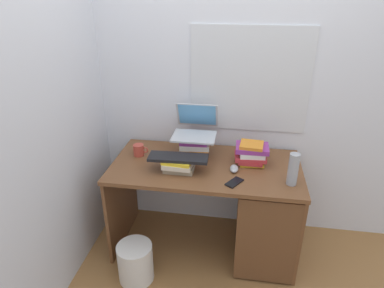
{
  "coord_description": "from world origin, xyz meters",
  "views": [
    {
      "loc": [
        0.24,
        -2.16,
        1.96
      ],
      "look_at": [
        -0.1,
        -0.04,
        0.94
      ],
      "focal_mm": 31.4,
      "sensor_mm": 36.0,
      "label": 1
    }
  ],
  "objects_px": {
    "desk": "(251,210)",
    "mug": "(139,150)",
    "cell_phone": "(234,182)",
    "keyboard": "(178,158)",
    "laptop": "(195,127)",
    "water_bottle": "(293,169)",
    "book_stack_side": "(251,153)",
    "book_stack_keyboard_riser": "(178,165)",
    "computer_mouse": "(234,169)",
    "wastebasket": "(135,262)",
    "book_stack_tall": "(194,147)"
  },
  "relations": [
    {
      "from": "laptop",
      "to": "wastebasket",
      "type": "height_order",
      "value": "laptop"
    },
    {
      "from": "keyboard",
      "to": "mug",
      "type": "bearing_deg",
      "value": 149.67
    },
    {
      "from": "laptop",
      "to": "cell_phone",
      "type": "distance_m",
      "value": 0.56
    },
    {
      "from": "mug",
      "to": "water_bottle",
      "type": "height_order",
      "value": "water_bottle"
    },
    {
      "from": "book_stack_keyboard_riser",
      "to": "water_bottle",
      "type": "xyz_separation_m",
      "value": [
        0.78,
        -0.05,
        0.06
      ]
    },
    {
      "from": "book_stack_tall",
      "to": "book_stack_keyboard_riser",
      "type": "bearing_deg",
      "value": -109.31
    },
    {
      "from": "desk",
      "to": "keyboard",
      "type": "xyz_separation_m",
      "value": [
        -0.54,
        -0.09,
        0.45
      ]
    },
    {
      "from": "mug",
      "to": "book_stack_keyboard_riser",
      "type": "bearing_deg",
      "value": -28.57
    },
    {
      "from": "water_bottle",
      "to": "book_stack_tall",
      "type": "bearing_deg",
      "value": 158.04
    },
    {
      "from": "book_stack_tall",
      "to": "water_bottle",
      "type": "distance_m",
      "value": 0.75
    },
    {
      "from": "desk",
      "to": "mug",
      "type": "height_order",
      "value": "mug"
    },
    {
      "from": "book_stack_tall",
      "to": "keyboard",
      "type": "height_order",
      "value": "book_stack_tall"
    },
    {
      "from": "computer_mouse",
      "to": "wastebasket",
      "type": "xyz_separation_m",
      "value": [
        -0.66,
        -0.37,
        -0.63
      ]
    },
    {
      "from": "book_stack_side",
      "to": "keyboard",
      "type": "relative_size",
      "value": 0.59
    },
    {
      "from": "mug",
      "to": "cell_phone",
      "type": "distance_m",
      "value": 0.81
    },
    {
      "from": "keyboard",
      "to": "water_bottle",
      "type": "distance_m",
      "value": 0.78
    },
    {
      "from": "book_stack_keyboard_riser",
      "to": "book_stack_side",
      "type": "height_order",
      "value": "book_stack_side"
    },
    {
      "from": "book_stack_tall",
      "to": "computer_mouse",
      "type": "bearing_deg",
      "value": -27.87
    },
    {
      "from": "keyboard",
      "to": "mug",
      "type": "relative_size",
      "value": 3.55
    },
    {
      "from": "book_stack_keyboard_riser",
      "to": "computer_mouse",
      "type": "distance_m",
      "value": 0.4
    },
    {
      "from": "book_stack_keyboard_riser",
      "to": "wastebasket",
      "type": "bearing_deg",
      "value": -130.51
    },
    {
      "from": "desk",
      "to": "water_bottle",
      "type": "xyz_separation_m",
      "value": [
        0.24,
        -0.14,
        0.46
      ]
    },
    {
      "from": "book_stack_tall",
      "to": "mug",
      "type": "xyz_separation_m",
      "value": [
        -0.43,
        -0.04,
        -0.04
      ]
    },
    {
      "from": "book_stack_side",
      "to": "wastebasket",
      "type": "distance_m",
      "value": 1.16
    },
    {
      "from": "mug",
      "to": "wastebasket",
      "type": "height_order",
      "value": "mug"
    },
    {
      "from": "book_stack_keyboard_riser",
      "to": "mug",
      "type": "relative_size",
      "value": 1.88
    },
    {
      "from": "laptop",
      "to": "computer_mouse",
      "type": "xyz_separation_m",
      "value": [
        0.32,
        -0.24,
        -0.2
      ]
    },
    {
      "from": "book_stack_keyboard_riser",
      "to": "computer_mouse",
      "type": "relative_size",
      "value": 2.13
    },
    {
      "from": "cell_phone",
      "to": "book_stack_side",
      "type": "bearing_deg",
      "value": 102.37
    },
    {
      "from": "book_stack_side",
      "to": "computer_mouse",
      "type": "relative_size",
      "value": 2.38
    },
    {
      "from": "computer_mouse",
      "to": "water_bottle",
      "type": "bearing_deg",
      "value": -16.75
    },
    {
      "from": "laptop",
      "to": "book_stack_tall",
      "type": "bearing_deg",
      "value": -87.97
    },
    {
      "from": "book_stack_tall",
      "to": "mug",
      "type": "relative_size",
      "value": 2.03
    },
    {
      "from": "book_stack_side",
      "to": "cell_phone",
      "type": "distance_m",
      "value": 0.33
    },
    {
      "from": "book_stack_tall",
      "to": "wastebasket",
      "type": "xyz_separation_m",
      "value": [
        -0.35,
        -0.54,
        -0.69
      ]
    },
    {
      "from": "book_stack_side",
      "to": "cell_phone",
      "type": "relative_size",
      "value": 1.82
    },
    {
      "from": "keyboard",
      "to": "cell_phone",
      "type": "xyz_separation_m",
      "value": [
        0.4,
        -0.1,
        -0.1
      ]
    },
    {
      "from": "laptop",
      "to": "water_bottle",
      "type": "relative_size",
      "value": 1.5
    },
    {
      "from": "laptop",
      "to": "computer_mouse",
      "type": "height_order",
      "value": "laptop"
    },
    {
      "from": "mug",
      "to": "cell_phone",
      "type": "xyz_separation_m",
      "value": [
        0.75,
        -0.29,
        -0.04
      ]
    },
    {
      "from": "book_stack_tall",
      "to": "book_stack_keyboard_riser",
      "type": "relative_size",
      "value": 1.08
    },
    {
      "from": "book_stack_side",
      "to": "desk",
      "type": "bearing_deg",
      "value": -75.48
    },
    {
      "from": "book_stack_keyboard_riser",
      "to": "cell_phone",
      "type": "height_order",
      "value": "book_stack_keyboard_riser"
    },
    {
      "from": "desk",
      "to": "book_stack_side",
      "type": "xyz_separation_m",
      "value": [
        -0.03,
        0.1,
        0.43
      ]
    },
    {
      "from": "book_stack_tall",
      "to": "book_stack_keyboard_riser",
      "type": "xyz_separation_m",
      "value": [
        -0.08,
        -0.23,
        -0.03
      ]
    },
    {
      "from": "desk",
      "to": "book_stack_tall",
      "type": "xyz_separation_m",
      "value": [
        -0.46,
        0.14,
        0.43
      ]
    },
    {
      "from": "laptop",
      "to": "mug",
      "type": "distance_m",
      "value": 0.47
    },
    {
      "from": "keyboard",
      "to": "cell_phone",
      "type": "relative_size",
      "value": 3.09
    },
    {
      "from": "desk",
      "to": "book_stack_side",
      "type": "bearing_deg",
      "value": 104.52
    },
    {
      "from": "book_stack_tall",
      "to": "keyboard",
      "type": "distance_m",
      "value": 0.24
    }
  ]
}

